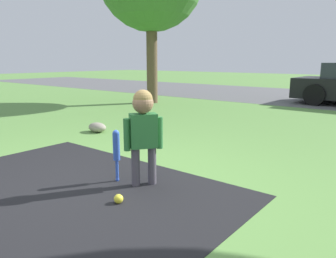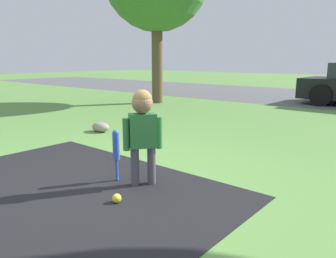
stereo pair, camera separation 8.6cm
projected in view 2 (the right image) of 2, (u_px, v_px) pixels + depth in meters
ground_plane at (95, 190)px, 3.32m from camera, size 60.00×60.00×0.00m
child at (143, 124)px, 3.33m from camera, size 0.28×0.35×1.00m
baseball_bat at (116, 148)px, 3.49m from camera, size 0.07×0.07×0.57m
sports_ball at (117, 198)px, 3.01m from camera, size 0.09×0.09×0.09m
edging_rock at (101, 127)px, 6.00m from camera, size 0.38×0.26×0.17m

